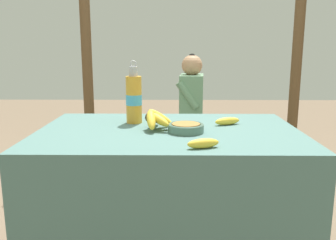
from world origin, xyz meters
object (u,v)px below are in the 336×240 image
at_px(loose_banana_side, 227,121).
at_px(support_post_near, 86,32).
at_px(banana_bunch_ripe, 156,118).
at_px(water_bottle, 134,98).
at_px(loose_banana_front, 203,143).
at_px(seated_vendor, 186,105).
at_px(banana_bunch_green, 243,119).
at_px(serving_bowl, 186,127).
at_px(support_post_far, 299,32).
at_px(wooden_bench, 193,133).

height_order(loose_banana_side, support_post_near, support_post_near).
height_order(banana_bunch_ripe, water_bottle, water_bottle).
xyz_separation_m(banana_bunch_ripe, loose_banana_front, (0.21, -0.34, -0.04)).
bearing_deg(seated_vendor, support_post_near, -15.86).
distance_m(banana_bunch_green, support_post_near, 1.71).
height_order(loose_banana_front, support_post_near, support_post_near).
bearing_deg(banana_bunch_green, loose_banana_front, -106.68).
relative_size(serving_bowl, seated_vendor, 0.16).
distance_m(banana_bunch_ripe, loose_banana_front, 0.41).
distance_m(loose_banana_side, support_post_near, 2.04).
xyz_separation_m(banana_bunch_ripe, banana_bunch_green, (0.73, 1.39, -0.29)).
distance_m(serving_bowl, loose_banana_side, 0.29).
bearing_deg(banana_bunch_green, support_post_far, 30.86).
height_order(water_bottle, loose_banana_front, water_bottle).
height_order(serving_bowl, loose_banana_side, serving_bowl).
height_order(water_bottle, support_post_near, support_post_near).
bearing_deg(loose_banana_front, water_bottle, 123.89).
relative_size(water_bottle, loose_banana_front, 2.35).
xyz_separation_m(banana_bunch_ripe, wooden_bench, (0.27, 1.38, -0.42)).
distance_m(loose_banana_front, loose_banana_side, 0.49).
height_order(loose_banana_front, seated_vendor, seated_vendor).
relative_size(banana_bunch_ripe, support_post_near, 0.10).
distance_m(water_bottle, support_post_near, 1.73).
distance_m(banana_bunch_ripe, support_post_far, 2.21).
relative_size(banana_bunch_ripe, water_bottle, 0.74).
relative_size(water_bottle, wooden_bench, 0.22).
distance_m(banana_bunch_green, support_post_far, 1.02).
height_order(seated_vendor, support_post_far, support_post_far).
height_order(loose_banana_front, support_post_far, support_post_far).
relative_size(support_post_near, support_post_far, 1.00).
relative_size(serving_bowl, banana_bunch_green, 0.79).
xyz_separation_m(serving_bowl, seated_vendor, (0.06, 1.41, -0.12)).
distance_m(serving_bowl, support_post_near, 2.07).
distance_m(loose_banana_side, wooden_bench, 1.33).
relative_size(banana_bunch_ripe, seated_vendor, 0.23).
height_order(loose_banana_side, wooden_bench, loose_banana_side).
bearing_deg(seated_vendor, banana_bunch_ripe, 86.43).
relative_size(loose_banana_side, support_post_near, 0.06).
distance_m(wooden_bench, support_post_near, 1.41).
xyz_separation_m(loose_banana_side, support_post_near, (-1.13, 1.61, 0.54)).
relative_size(loose_banana_front, seated_vendor, 0.13).
bearing_deg(wooden_bench, banana_bunch_green, 0.46).
xyz_separation_m(banana_bunch_ripe, support_post_far, (1.29, 1.72, 0.50)).
bearing_deg(seated_vendor, loose_banana_front, 95.31).
distance_m(loose_banana_side, seated_vendor, 1.26).
bearing_deg(seated_vendor, wooden_bench, -151.73).
relative_size(loose_banana_side, seated_vendor, 0.14).
xyz_separation_m(loose_banana_side, banana_bunch_green, (0.35, 1.27, -0.25)).
bearing_deg(serving_bowl, wooden_bench, 85.24).
relative_size(water_bottle, support_post_far, 0.13).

